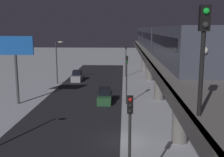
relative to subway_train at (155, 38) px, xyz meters
The scene contains 12 objects.
ground_plane 23.88m from the subway_train, 76.55° to the left, with size 240.00×240.00×0.00m, color silver.
avenue_asphalt 25.64m from the subway_train, 63.83° to the left, with size 11.00×101.50×0.01m, color #28282D.
elevated_railway 21.91m from the subway_train, 89.76° to the left, with size 5.00×101.50×6.63m.
subway_train is the anchor object (origin of this frame).
rail_signal 34.82m from the subway_train, 86.52° to the left, with size 0.36×0.41×4.00m.
sedan_silver 17.08m from the subway_train, 24.76° to the right, with size 1.91×4.17×1.97m.
sedan_green 13.90m from the subway_train, 49.94° to the left, with size 1.80×4.27×1.97m.
traffic_light_near 31.57m from the subway_train, 81.58° to the left, with size 0.32×0.44×6.40m.
traffic_light_mid 11.62m from the subway_train, 64.98° to the left, with size 0.32×0.44×6.40m.
traffic_light_far 12.91m from the subway_train, 67.95° to the right, with size 0.32×0.44×6.40m.
commercial_billboard 21.56m from the subway_train, 28.29° to the left, with size 4.80×0.36×8.90m.
street_lamp_far 17.44m from the subway_train, 11.01° to the right, with size 1.35×0.44×7.65m.
Camera 1 is at (-0.29, 22.83, 9.82)m, focal length 43.67 mm.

